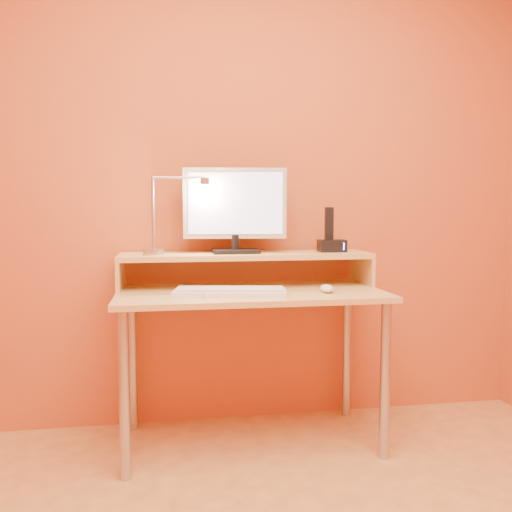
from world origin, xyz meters
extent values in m
cube|color=#CC5928|center=(0.00, 1.50, 1.25)|extent=(3.00, 0.04, 2.50)
cylinder|color=#ADADB3|center=(-0.55, 0.93, 0.35)|extent=(0.04, 0.04, 0.69)
cylinder|color=#ADADB3|center=(0.55, 0.93, 0.35)|extent=(0.04, 0.04, 0.69)
cylinder|color=#ADADB3|center=(-0.55, 1.43, 0.35)|extent=(0.04, 0.04, 0.69)
cylinder|color=#ADADB3|center=(0.55, 1.43, 0.35)|extent=(0.04, 0.04, 0.69)
cube|color=#E9C46D|center=(0.00, 1.18, 0.71)|extent=(1.20, 0.60, 0.02)
cube|color=#E9C46D|center=(-0.59, 1.33, 0.79)|extent=(0.02, 0.30, 0.14)
cube|color=#E9C46D|center=(0.59, 1.33, 0.79)|extent=(0.02, 0.30, 0.14)
cube|color=#E9C46D|center=(0.00, 1.33, 0.87)|extent=(1.20, 0.30, 0.02)
cube|color=black|center=(-0.05, 1.33, 0.89)|extent=(0.22, 0.16, 0.02)
cylinder|color=black|center=(-0.05, 1.33, 0.93)|extent=(0.04, 0.04, 0.07)
cube|color=silver|center=(-0.05, 1.34, 1.12)|extent=(0.49, 0.10, 0.34)
cube|color=black|center=(-0.05, 1.36, 1.12)|extent=(0.44, 0.07, 0.29)
cube|color=silver|center=(-0.05, 1.32, 1.12)|extent=(0.44, 0.06, 0.29)
cylinder|color=#ADADB3|center=(-0.44, 1.30, 0.89)|extent=(0.10, 0.10, 0.02)
cylinder|color=#ADADB3|center=(-0.44, 1.30, 1.07)|extent=(0.01, 0.01, 0.33)
cylinder|color=#ADADB3|center=(-0.32, 1.30, 1.24)|extent=(0.24, 0.01, 0.01)
cylinder|color=#ADADB3|center=(-0.20, 1.30, 1.22)|extent=(0.04, 0.04, 0.03)
cylinder|color=#FFEAC6|center=(-0.20, 1.30, 1.20)|extent=(0.03, 0.03, 0.00)
cube|color=black|center=(0.43, 1.33, 0.91)|extent=(0.13, 0.11, 0.06)
cube|color=black|center=(0.41, 1.33, 1.02)|extent=(0.04, 0.03, 0.16)
cube|color=#3746F6|center=(0.47, 1.28, 0.91)|extent=(0.01, 0.00, 0.04)
cube|color=white|center=(-0.11, 1.07, 0.73)|extent=(0.50, 0.24, 0.02)
ellipsoid|color=white|center=(0.33, 1.07, 0.74)|extent=(0.07, 0.11, 0.04)
cube|color=white|center=(-0.24, 1.08, 0.73)|extent=(0.11, 0.17, 0.02)
camera|label=1|loc=(-0.37, -1.18, 1.09)|focal=37.07mm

